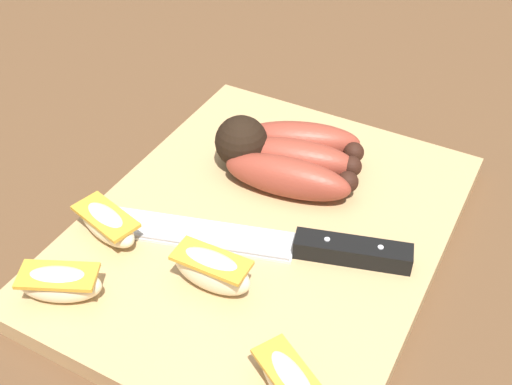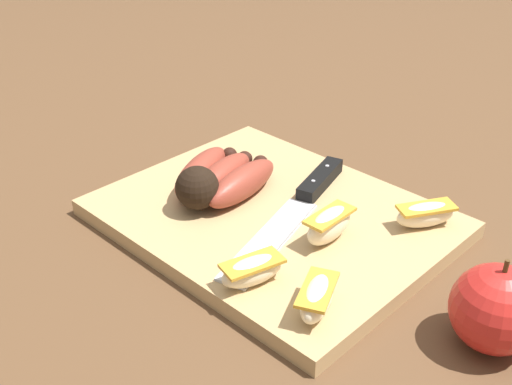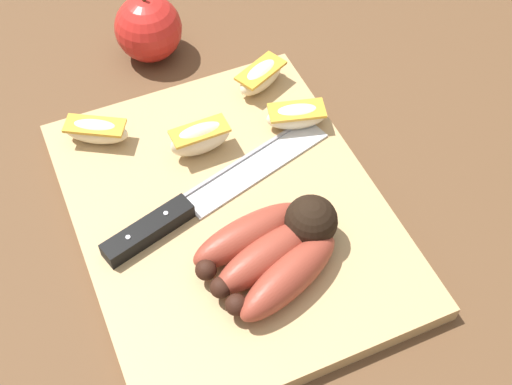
# 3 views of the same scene
# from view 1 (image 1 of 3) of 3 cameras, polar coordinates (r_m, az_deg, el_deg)

# --- Properties ---
(ground_plane) EXTENTS (6.00, 6.00, 0.00)m
(ground_plane) POSITION_cam_1_polar(r_m,az_deg,el_deg) (0.60, 2.45, -3.63)
(ground_plane) COLOR brown
(cutting_board) EXTENTS (0.39, 0.31, 0.02)m
(cutting_board) POSITION_cam_1_polar(r_m,az_deg,el_deg) (0.59, 0.65, -3.59)
(cutting_board) COLOR tan
(cutting_board) RESTS_ON ground_plane
(banana_bunch) EXTENTS (0.13, 0.15, 0.06)m
(banana_bunch) POSITION_cam_1_polar(r_m,az_deg,el_deg) (0.62, 2.60, 3.38)
(banana_bunch) COLOR black
(banana_bunch) RESTS_ON cutting_board
(chefs_knife) EXTENTS (0.11, 0.28, 0.02)m
(chefs_knife) POSITION_cam_1_polar(r_m,az_deg,el_deg) (0.55, 3.63, -4.72)
(chefs_knife) COLOR silver
(chefs_knife) RESTS_ON cutting_board
(apple_wedge_near) EXTENTS (0.03, 0.07, 0.04)m
(apple_wedge_near) POSITION_cam_1_polar(r_m,az_deg,el_deg) (0.51, -3.97, -6.97)
(apple_wedge_near) COLOR beige
(apple_wedge_near) RESTS_ON cutting_board
(apple_wedge_middle) EXTENTS (0.04, 0.07, 0.03)m
(apple_wedge_middle) POSITION_cam_1_polar(r_m,az_deg,el_deg) (0.57, -13.20, -2.72)
(apple_wedge_middle) COLOR beige
(apple_wedge_middle) RESTS_ON cutting_board
(apple_wedge_far) EXTENTS (0.05, 0.07, 0.03)m
(apple_wedge_far) POSITION_cam_1_polar(r_m,az_deg,el_deg) (0.53, -17.16, -7.79)
(apple_wedge_far) COLOR beige
(apple_wedge_far) RESTS_ON cutting_board
(apple_wedge_extra) EXTENTS (0.06, 0.07, 0.03)m
(apple_wedge_extra) POSITION_cam_1_polar(r_m,az_deg,el_deg) (0.46, 3.20, -16.79)
(apple_wedge_extra) COLOR beige
(apple_wedge_extra) RESTS_ON cutting_board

